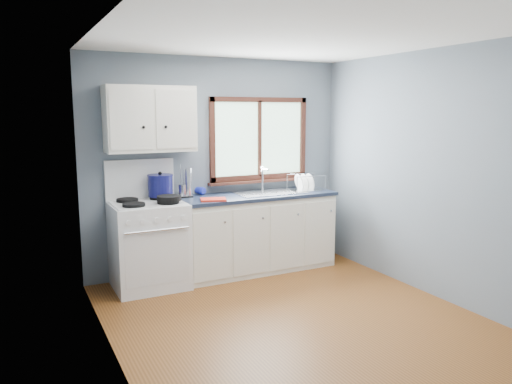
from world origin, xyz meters
name	(u,v)px	position (x,y,z in m)	size (l,w,h in m)	color
floor	(295,321)	(0.00, 0.00, -0.01)	(3.20, 3.60, 0.02)	brown
ceiling	(299,35)	(0.00, 0.00, 2.51)	(3.20, 3.60, 0.02)	white
wall_back	(218,165)	(0.00, 1.81, 1.25)	(3.20, 0.02, 2.50)	slate
wall_front	(468,227)	(0.00, -1.81, 1.25)	(3.20, 0.02, 2.50)	slate
wall_left	(108,199)	(-1.61, 0.00, 1.25)	(0.02, 3.60, 2.50)	slate
wall_right	(433,174)	(1.61, 0.00, 1.25)	(0.02, 3.60, 2.50)	slate
gas_range	(149,242)	(-0.95, 1.47, 0.49)	(0.76, 0.69, 1.36)	white
base_cabinets	(257,236)	(0.36, 1.49, 0.41)	(1.85, 0.60, 0.88)	white
countertop	(257,196)	(0.36, 1.49, 0.90)	(1.89, 0.64, 0.04)	black
sink	(270,198)	(0.54, 1.49, 0.86)	(0.84, 0.46, 0.44)	silver
window	(259,145)	(0.54, 1.77, 1.48)	(1.36, 0.10, 1.03)	#9EC6A8
upper_cabinets	(150,119)	(-0.85, 1.63, 1.80)	(0.95, 0.35, 0.70)	white
skillet	(169,198)	(-0.76, 1.31, 0.99)	(0.40, 0.28, 0.05)	black
stockpot	(160,185)	(-0.76, 1.61, 1.08)	(0.35, 0.35, 0.27)	#0F1049
utensil_crock	(183,191)	(-0.49, 1.65, 1.00)	(0.13, 0.13, 0.37)	silver
thermos	(188,183)	(-0.44, 1.61, 1.09)	(0.08, 0.08, 0.33)	silver
soap_bottle	(204,185)	(-0.23, 1.70, 1.04)	(0.09, 0.09, 0.24)	#1C2ABB
dish_towel	(213,200)	(-0.26, 1.31, 0.93)	(0.28, 0.20, 0.02)	red
dish_rack	(305,186)	(1.01, 1.46, 0.97)	(0.42, 0.34, 0.21)	silver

